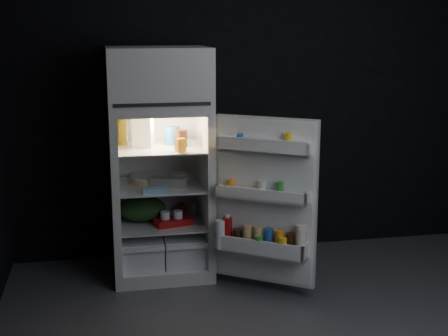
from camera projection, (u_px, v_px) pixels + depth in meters
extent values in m
cube|color=black|center=(248.00, 96.00, 5.27)|extent=(4.00, 0.00, 2.70)
cube|color=silver|center=(162.00, 265.00, 5.02)|extent=(0.76, 0.70, 0.10)
cube|color=silver|center=(114.00, 189.00, 4.81)|extent=(0.05, 0.70, 1.20)
cube|color=silver|center=(205.00, 185.00, 4.95)|extent=(0.05, 0.70, 1.20)
cube|color=white|center=(157.00, 177.00, 5.19)|extent=(0.66, 0.05, 1.20)
cube|color=silver|center=(158.00, 107.00, 4.74)|extent=(0.76, 0.70, 0.06)
cube|color=silver|center=(158.00, 75.00, 4.69)|extent=(0.76, 0.70, 0.42)
cube|color=black|center=(163.00, 105.00, 4.39)|extent=(0.68, 0.01, 0.02)
cube|color=white|center=(118.00, 190.00, 4.79)|extent=(0.01, 0.65, 1.20)
cube|color=white|center=(202.00, 186.00, 4.92)|extent=(0.01, 0.65, 1.20)
cube|color=white|center=(159.00, 112.00, 4.72)|extent=(0.66, 0.65, 0.01)
cube|color=white|center=(162.00, 260.00, 4.99)|extent=(0.66, 0.65, 0.01)
cube|color=white|center=(160.00, 148.00, 4.79)|extent=(0.65, 0.63, 0.01)
cube|color=white|center=(161.00, 185.00, 4.85)|extent=(0.65, 0.63, 0.01)
cube|color=white|center=(161.00, 222.00, 4.92)|extent=(0.65, 0.63, 0.01)
cube|color=white|center=(141.00, 247.00, 4.95)|extent=(0.32, 0.59, 0.22)
cube|color=white|center=(182.00, 244.00, 5.01)|extent=(0.32, 0.59, 0.22)
cube|color=white|center=(144.00, 250.00, 4.62)|extent=(0.32, 0.02, 0.03)
cube|color=white|center=(188.00, 247.00, 4.68)|extent=(0.32, 0.02, 0.03)
cube|color=#FFE5B2|center=(160.00, 115.00, 4.68)|extent=(0.14, 0.14, 0.02)
cube|color=silver|center=(266.00, 201.00, 4.49)|extent=(0.66, 0.47, 1.22)
cube|color=white|center=(264.00, 202.00, 4.47)|extent=(0.60, 0.41, 1.18)
cube|color=white|center=(263.00, 152.00, 4.35)|extent=(0.61, 0.46, 0.02)
cube|color=white|center=(261.00, 148.00, 4.31)|extent=(0.57, 0.40, 0.10)
cube|color=white|center=(309.00, 151.00, 4.21)|extent=(0.07, 0.09, 0.10)
cube|color=white|center=(220.00, 144.00, 4.47)|extent=(0.07, 0.09, 0.10)
cube|color=white|center=(262.00, 199.00, 4.42)|extent=(0.62, 0.47, 0.02)
cube|color=white|center=(260.00, 195.00, 4.38)|extent=(0.57, 0.40, 0.09)
cube|color=white|center=(307.00, 199.00, 4.28)|extent=(0.07, 0.09, 0.09)
cube|color=white|center=(220.00, 189.00, 4.54)|extent=(0.07, 0.09, 0.09)
cube|color=white|center=(260.00, 254.00, 4.49)|extent=(0.64, 0.50, 0.02)
cube|color=white|center=(258.00, 249.00, 4.42)|extent=(0.57, 0.40, 0.13)
cube|color=white|center=(305.00, 253.00, 4.35)|extent=(0.10, 0.13, 0.13)
cube|color=white|center=(219.00, 240.00, 4.61)|extent=(0.10, 0.13, 0.13)
cube|color=white|center=(263.00, 139.00, 4.33)|extent=(0.60, 0.45, 0.02)
cylinder|color=yellow|center=(288.00, 143.00, 4.26)|extent=(0.08, 0.08, 0.14)
cylinder|color=silver|center=(269.00, 145.00, 4.32)|extent=(0.08, 0.08, 0.09)
cylinder|color=#1D4FA0|center=(239.00, 142.00, 4.40)|extent=(0.08, 0.08, 0.11)
cylinder|color=#338C33|center=(280.00, 191.00, 4.35)|extent=(0.07, 0.07, 0.12)
cylinder|color=silver|center=(262.00, 189.00, 4.40)|extent=(0.08, 0.08, 0.12)
cylinder|color=orange|center=(231.00, 187.00, 4.50)|extent=(0.08, 0.08, 0.11)
cylinder|color=#F0DFC5|center=(301.00, 242.00, 4.35)|extent=(0.11, 0.11, 0.24)
cylinder|color=black|center=(290.00, 245.00, 4.38)|extent=(0.08, 0.08, 0.17)
cylinder|color=orange|center=(279.00, 243.00, 4.41)|extent=(0.09, 0.09, 0.18)
cylinder|color=#1D4FA0|center=(268.00, 241.00, 4.44)|extent=(0.09, 0.09, 0.19)
cylinder|color=tan|center=(258.00, 239.00, 4.47)|extent=(0.09, 0.09, 0.19)
cylinder|color=tan|center=(248.00, 238.00, 4.51)|extent=(0.09, 0.09, 0.19)
cylinder|color=black|center=(237.00, 239.00, 4.54)|extent=(0.09, 0.09, 0.15)
cylinder|color=#9B0D0E|center=(227.00, 233.00, 4.56)|extent=(0.10, 0.10, 0.23)
cylinder|color=yellow|center=(283.00, 248.00, 4.37)|extent=(0.08, 0.08, 0.15)
cylinder|color=#338C33|center=(259.00, 245.00, 4.44)|extent=(0.08, 0.08, 0.13)
cylinder|color=white|center=(220.00, 234.00, 4.54)|extent=(0.10, 0.10, 0.21)
cylinder|color=white|center=(227.00, 216.00, 4.53)|extent=(0.05, 0.05, 0.02)
cube|color=white|center=(143.00, 131.00, 4.76)|extent=(0.18, 0.18, 0.24)
cylinder|color=#1D4FA0|center=(172.00, 135.00, 4.87)|extent=(0.15, 0.15, 0.14)
cylinder|color=black|center=(181.00, 138.00, 4.78)|extent=(0.12, 0.12, 0.13)
cylinder|color=#BA941D|center=(122.00, 131.00, 4.84)|extent=(0.09, 0.09, 0.22)
cube|color=orange|center=(180.00, 145.00, 4.58)|extent=(0.09, 0.08, 0.10)
cube|color=gray|center=(168.00, 182.00, 4.79)|extent=(0.30, 0.20, 0.07)
cylinder|color=tan|center=(150.00, 179.00, 4.94)|extent=(0.44, 0.44, 0.04)
cube|color=#8CBED8|center=(155.00, 190.00, 4.60)|extent=(0.19, 0.11, 0.04)
cube|color=#F0DFC5|center=(178.00, 176.00, 5.01)|extent=(0.16, 0.14, 0.05)
ellipsoid|color=#193815|center=(142.00, 209.00, 4.92)|extent=(0.42, 0.37, 0.20)
cube|color=#9B0D0E|center=(173.00, 222.00, 4.83)|extent=(0.31, 0.22, 0.05)
cylinder|color=#9B0D0E|center=(182.00, 209.00, 5.08)|extent=(0.07, 0.07, 0.09)
cylinder|color=silver|center=(194.00, 208.00, 5.11)|extent=(0.09, 0.09, 0.09)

